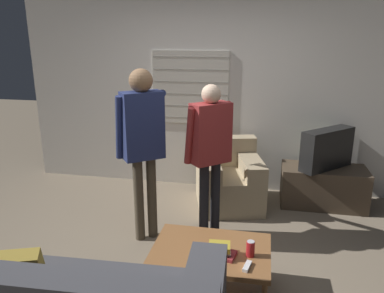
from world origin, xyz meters
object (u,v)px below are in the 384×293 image
person_left_standing (142,134)px  soda_can (250,249)px  tv (327,149)px  book_stack (221,250)px  spare_remote (247,266)px  coffee_table (211,253)px  person_right_standing (210,144)px  armchair_beige (228,179)px

person_left_standing → soda_can: bearing=-73.7°
tv → soda_can: bearing=23.3°
book_stack → spare_remote: (0.21, -0.12, -0.04)m
book_stack → coffee_table: bearing=136.8°
coffee_table → person_left_standing: 1.34m
coffee_table → spare_remote: (0.30, -0.20, 0.05)m
person_left_standing → person_right_standing: (0.64, 0.20, -0.12)m
tv → person_left_standing: size_ratio=0.38×
soda_can → book_stack: bearing=-170.2°
book_stack → soda_can: (0.23, 0.04, 0.01)m
person_right_standing → soda_can: size_ratio=12.74×
spare_remote → book_stack: bearing=162.9°
coffee_table → person_left_standing: (-0.80, 0.78, 0.74)m
person_right_standing → soda_can: bearing=-106.6°
tv → soda_can: tv is taller
person_right_standing → soda_can: 1.24m
tv → person_right_standing: 1.64m
tv → person_right_standing: (-1.29, -0.97, 0.27)m
armchair_beige → tv: tv is taller
armchair_beige → person_left_standing: person_left_standing is taller
armchair_beige → person_right_standing: (-0.13, -0.79, 0.68)m
book_stack → spare_remote: size_ratio=1.67×
coffee_table → person_left_standing: size_ratio=0.53×
tv → soda_can: (-0.81, -1.99, -0.25)m
armchair_beige → book_stack: size_ratio=4.42×
person_left_standing → spare_remote: 1.63m
spare_remote → tv: bearing=81.6°
spare_remote → person_left_standing: bearing=150.9°
spare_remote → armchair_beige: bearing=112.3°
person_right_standing → spare_remote: bearing=-110.2°
soda_can → person_right_standing: bearing=114.9°
person_right_standing → spare_remote: (0.46, -1.18, -0.57)m
armchair_beige → tv: (1.16, 0.18, 0.41)m
armchair_beige → soda_can: armchair_beige is taller
book_stack → soda_can: bearing=9.8°
tv → armchair_beige: bearing=-35.5°
soda_can → tv: bearing=67.8°
book_stack → soda_can: size_ratio=1.80×
book_stack → spare_remote: 0.25m
armchair_beige → soda_can: 1.85m
person_left_standing → soda_can: person_left_standing is taller
person_left_standing → tv: bearing=-6.0°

